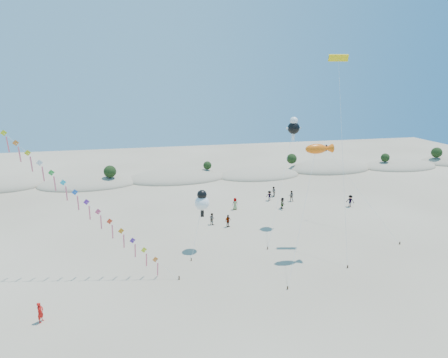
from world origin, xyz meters
TOP-DOWN VIEW (x-y plane):
  - ground at (0.00, 0.00)m, footprint 160.00×160.00m
  - dune_ridge at (1.06, 45.14)m, footprint 145.30×11.49m
  - kite_train at (-16.94, 13.29)m, footprint 25.87×10.09m
  - fish_kite at (11.60, 10.65)m, footprint 7.02×7.07m
  - cartoon_kite_low at (-0.04, 14.44)m, footprint 2.56×3.73m
  - cartoon_kite_high at (12.58, 19.79)m, footprint 6.63×8.23m
  - parafoil_kite at (15.50, 15.10)m, footprint 3.13×9.22m
  - dark_kite at (19.13, 18.13)m, footprint 5.05×10.92m
  - flyer_foreground at (-14.70, 3.98)m, footprint 0.60×0.72m
  - beachgoers at (12.61, 25.72)m, footprint 22.60×12.07m

SIDE VIEW (x-z plane):
  - ground at x=0.00m, z-range 0.00..0.00m
  - dune_ridge at x=1.06m, z-range -2.67..2.90m
  - beachgoers at x=12.61m, z-range -0.05..1.73m
  - flyer_foreground at x=-14.70m, z-range 0.00..1.69m
  - cartoon_kite_low at x=-0.04m, z-range 2.12..8.96m
  - dark_kite at x=19.13m, z-range 1.95..12.04m
  - fish_kite at x=11.60m, z-range 5.53..17.68m
  - kite_train at x=-16.94m, z-range 0.44..23.87m
  - cartoon_kite_high at x=12.58m, z-range 5.73..19.69m
  - parafoil_kite at x=15.50m, z-range 9.73..30.91m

